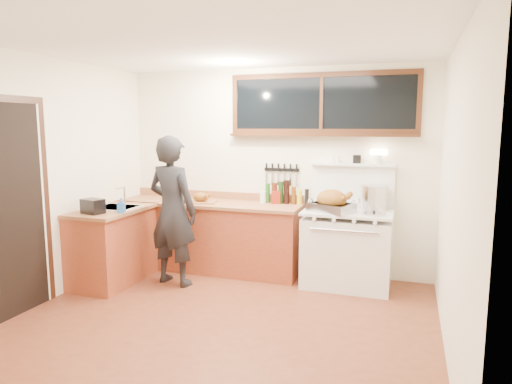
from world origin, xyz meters
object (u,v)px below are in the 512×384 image
(cutting_board, at_px, (201,199))
(roast_turkey, at_px, (332,203))
(man, at_px, (172,211))
(vintage_stove, at_px, (347,246))

(cutting_board, relative_size, roast_turkey, 0.74)
(man, distance_m, cutting_board, 0.57)
(vintage_stove, xyz_separation_m, man, (-1.97, -0.61, 0.42))
(cutting_board, bearing_deg, vintage_stove, 1.93)
(vintage_stove, xyz_separation_m, roast_turkey, (-0.17, -0.14, 0.54))
(man, xyz_separation_m, cutting_board, (0.11, 0.55, 0.07))
(man, bearing_deg, cutting_board, 78.52)
(vintage_stove, distance_m, cutting_board, 1.92)
(vintage_stove, bearing_deg, cutting_board, -178.07)
(vintage_stove, height_order, roast_turkey, vintage_stove)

